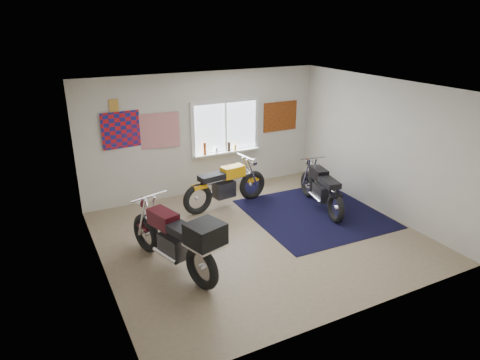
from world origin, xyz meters
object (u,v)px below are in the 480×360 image
navy_rug (314,214)px  black_chrome_bike (321,189)px  maroon_tourer (178,240)px  yellow_triumph (226,186)px

navy_rug → black_chrome_bike: size_ratio=1.37×
black_chrome_bike → maroon_tourer: size_ratio=0.89×
navy_rug → black_chrome_bike: 0.53m
yellow_triumph → maroon_tourer: bearing=-139.1°
yellow_triumph → black_chrome_bike: 1.99m
black_chrome_bike → maroon_tourer: maroon_tourer is taller
navy_rug → maroon_tourer: maroon_tourer is taller
yellow_triumph → navy_rug: bearing=-47.1°
navy_rug → black_chrome_bike: (0.27, 0.16, 0.42)m
navy_rug → maroon_tourer: size_ratio=1.21×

